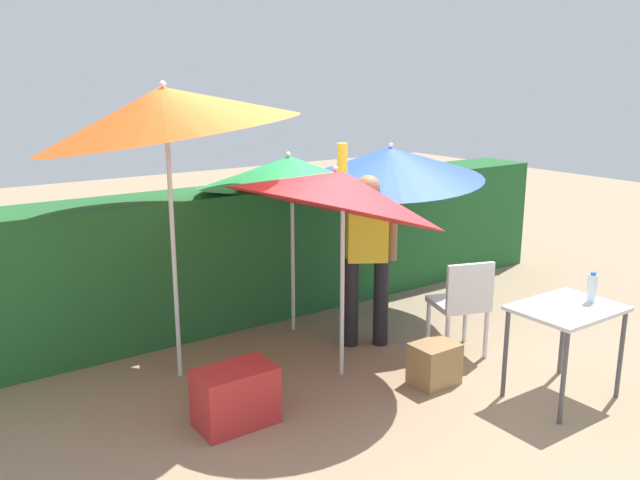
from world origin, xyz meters
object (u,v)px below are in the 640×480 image
at_px(folding_table, 566,318).
at_px(cooler_box, 236,397).
at_px(umbrella_orange, 290,173).
at_px(chair_plastic, 462,301).
at_px(umbrella_navy, 339,190).
at_px(umbrella_rainbow, 389,164).
at_px(umbrella_yellow, 165,111).
at_px(person_vendor, 367,248).
at_px(crate_cardboard, 434,364).
at_px(bottle_water, 592,288).

bearing_deg(folding_table, cooler_box, 154.80).
relative_size(umbrella_orange, chair_plastic, 2.08).
relative_size(umbrella_navy, cooler_box, 3.57).
distance_m(umbrella_navy, folding_table, 2.00).
xyz_separation_m(umbrella_rainbow, umbrella_yellow, (-2.41, -0.17, 0.60)).
bearing_deg(umbrella_navy, cooler_box, -165.95).
relative_size(umbrella_rainbow, cooler_box, 3.39).
height_order(person_vendor, crate_cardboard, person_vendor).
bearing_deg(cooler_box, umbrella_yellow, 91.41).
bearing_deg(person_vendor, umbrella_rainbow, 36.92).
bearing_deg(chair_plastic, bottle_water, -74.45).
bearing_deg(bottle_water, crate_cardboard, 139.04).
bearing_deg(umbrella_orange, folding_table, -68.15).
bearing_deg(chair_plastic, umbrella_orange, 123.19).
height_order(person_vendor, folding_table, person_vendor).
bearing_deg(person_vendor, crate_cardboard, -92.75).
relative_size(umbrella_orange, person_vendor, 0.98).
distance_m(chair_plastic, folding_table, 1.02).
distance_m(umbrella_rainbow, folding_table, 2.41).
bearing_deg(bottle_water, folding_table, 171.06).
height_order(umbrella_navy, cooler_box, umbrella_navy).
distance_m(umbrella_yellow, bottle_water, 3.55).
xyz_separation_m(chair_plastic, folding_table, (0.05, -1.01, 0.14)).
bearing_deg(crate_cardboard, umbrella_orange, 100.70).
height_order(umbrella_yellow, person_vendor, umbrella_yellow).
height_order(umbrella_rainbow, umbrella_yellow, umbrella_yellow).
relative_size(umbrella_orange, bottle_water, 7.70).
bearing_deg(umbrella_orange, umbrella_rainbow, -10.03).
bearing_deg(cooler_box, folding_table, -25.20).
height_order(umbrella_yellow, folding_table, umbrella_yellow).
relative_size(umbrella_navy, crate_cardboard, 5.53).
bearing_deg(crate_cardboard, umbrella_navy, 129.66).
distance_m(cooler_box, bottle_water, 2.83).
height_order(person_vendor, chair_plastic, person_vendor).
xyz_separation_m(umbrella_navy, chair_plastic, (1.11, -0.34, -1.05)).
xyz_separation_m(umbrella_orange, umbrella_yellow, (-1.34, -0.36, 0.63)).
distance_m(cooler_box, folding_table, 2.56).
bearing_deg(umbrella_orange, person_vendor, -63.15).
relative_size(person_vendor, crate_cardboard, 5.16).
distance_m(umbrella_rainbow, person_vendor, 1.09).
bearing_deg(crate_cardboard, cooler_box, 168.15).
xyz_separation_m(umbrella_navy, cooler_box, (-1.12, -0.28, -1.35)).
bearing_deg(bottle_water, person_vendor, 115.95).
bearing_deg(folding_table, person_vendor, 109.62).
distance_m(umbrella_yellow, chair_plastic, 2.99).
distance_m(umbrella_navy, cooler_box, 1.77).
xyz_separation_m(umbrella_orange, cooler_box, (-1.32, -1.33, -1.35)).
distance_m(folding_table, bottle_water, 0.32).
xyz_separation_m(cooler_box, crate_cardboard, (1.64, -0.34, -0.04)).
height_order(chair_plastic, cooler_box, chair_plastic).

